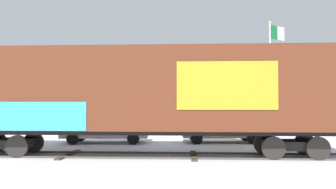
{
  "coord_description": "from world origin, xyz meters",
  "views": [
    {
      "loc": [
        0.51,
        -13.6,
        2.14
      ],
      "look_at": [
        0.78,
        0.97,
        2.61
      ],
      "focal_mm": 34.62,
      "sensor_mm": 36.0,
      "label": 1
    }
  ],
  "objects_px": {
    "flagpole": "(274,59)",
    "parked_car_silver": "(105,127)",
    "freight_car": "(145,92)",
    "parked_car_tan": "(220,127)"
  },
  "relations": [
    {
      "from": "parked_car_silver",
      "to": "parked_car_tan",
      "type": "relative_size",
      "value": 1.05
    },
    {
      "from": "flagpole",
      "to": "parked_car_tan",
      "type": "height_order",
      "value": "flagpole"
    },
    {
      "from": "flagpole",
      "to": "parked_car_tan",
      "type": "bearing_deg",
      "value": -135.67
    },
    {
      "from": "flagpole",
      "to": "parked_car_silver",
      "type": "height_order",
      "value": "flagpole"
    },
    {
      "from": "freight_car",
      "to": "flagpole",
      "type": "relative_size",
      "value": 2.1
    },
    {
      "from": "parked_car_tan",
      "to": "parked_car_silver",
      "type": "bearing_deg",
      "value": -179.7
    },
    {
      "from": "parked_car_silver",
      "to": "freight_car",
      "type": "bearing_deg",
      "value": -62.32
    },
    {
      "from": "parked_car_silver",
      "to": "parked_car_tan",
      "type": "distance_m",
      "value": 6.58
    },
    {
      "from": "freight_car",
      "to": "parked_car_tan",
      "type": "xyz_separation_m",
      "value": [
        4.04,
        4.86,
        -1.85
      ]
    },
    {
      "from": "parked_car_silver",
      "to": "parked_car_tan",
      "type": "xyz_separation_m",
      "value": [
        6.58,
        0.03,
        -0.03
      ]
    }
  ]
}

